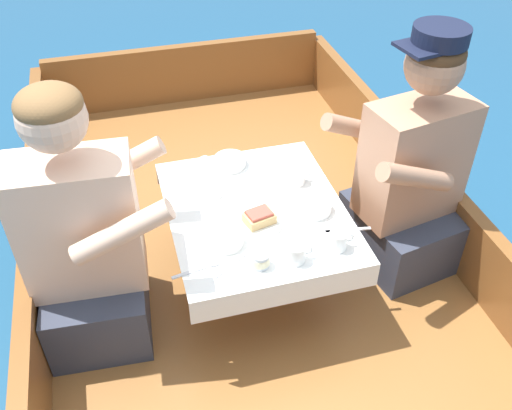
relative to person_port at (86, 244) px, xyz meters
The scene contains 22 objects.
ground_plane 0.96m from the person_port, ahead, with size 60.00×60.00×0.00m, color navy.
boat_deck 0.85m from the person_port, ahead, with size 1.79×3.51×0.30m, color brown.
gunwale_port 0.35m from the person_port, behind, with size 0.06×3.51×0.31m, color brown.
gunwale_starboard 1.52m from the person_port, ahead, with size 0.06×3.51×0.31m, color brown.
bow_coaming 1.84m from the person_port, 69.65° to the left, with size 1.67×0.06×0.36m, color brown.
cockpit_table 0.64m from the person_port, ahead, with size 0.67×0.80×0.38m.
person_port is the anchor object (origin of this frame).
person_starboard 1.27m from the person_port, ahead, with size 0.57×0.52×1.05m.
plate_sandwich 0.62m from the person_port, ahead, with size 0.18×0.18×0.01m.
plate_bread 0.52m from the person_port, 28.87° to the left, with size 0.21×0.21×0.01m.
sandwich 0.62m from the person_port, ahead, with size 0.12×0.10×0.05m.
bowl_port_near 0.71m from the person_port, 31.97° to the left, with size 0.13×0.13×0.04m.
bowl_starboard_near 0.49m from the person_port, 10.85° to the right, with size 0.12×0.12×0.04m.
bowl_center_far 0.85m from the person_port, ahead, with size 0.13×0.13×0.04m.
coffee_cup_port 0.88m from the person_port, 14.20° to the right, with size 0.09×0.06×0.07m.
coffee_cup_starboard 0.73m from the person_port, 18.91° to the right, with size 0.10×0.07×0.07m.
coffee_cup_center 0.86m from the person_port, 12.83° to the left, with size 0.10×0.07×0.06m.
tin_can 0.61m from the person_port, 21.89° to the right, with size 0.07×0.07×0.05m.
utensil_spoon_center 0.42m from the person_port, 26.71° to the right, with size 0.17×0.05×0.01m.
utensil_knife_starboard 0.52m from the person_port, 22.89° to the right, with size 0.15×0.10×0.00m.
utensil_spoon_starboard 0.65m from the person_port, 41.95° to the left, with size 0.13×0.13×0.01m.
utensil_fork_starboard 0.92m from the person_port, ahead, with size 0.17×0.04×0.00m.
Camera 1 is at (-0.45, -1.54, 2.08)m, focal length 40.00 mm.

